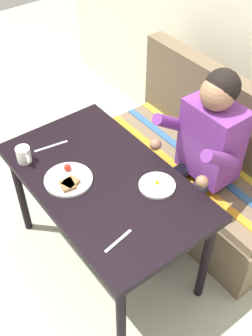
% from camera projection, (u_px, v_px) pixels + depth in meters
% --- Properties ---
extents(ground_plane, '(8.00, 8.00, 0.00)m').
position_uv_depth(ground_plane, '(108.00, 257.00, 2.73)').
color(ground_plane, '#ADB39D').
extents(table, '(1.20, 0.70, 0.73)m').
position_uv_depth(table, '(104.00, 189.00, 2.29)').
color(table, black).
rests_on(table, ground).
extents(couch, '(1.44, 0.56, 1.00)m').
position_uv_depth(couch, '(198.00, 172.00, 2.84)').
color(couch, brown).
rests_on(couch, ground).
extents(person, '(0.45, 0.61, 1.21)m').
position_uv_depth(person, '(202.00, 147.00, 2.40)').
color(person, '#77338F').
rests_on(person, ground).
extents(plate_breakfast, '(0.26, 0.26, 0.05)m').
position_uv_depth(plate_breakfast, '(68.00, 180.00, 2.20)').
color(plate_breakfast, white).
rests_on(plate_breakfast, table).
extents(plate_eggs, '(0.19, 0.19, 0.04)m').
position_uv_depth(plate_eggs, '(157.00, 185.00, 2.18)').
color(plate_eggs, white).
rests_on(plate_eggs, table).
extents(coffee_mug, '(0.12, 0.08, 0.09)m').
position_uv_depth(coffee_mug, '(24.00, 155.00, 2.29)').
color(coffee_mug, white).
rests_on(coffee_mug, table).
extents(fork, '(0.04, 0.17, 0.00)m').
position_uv_depth(fork, '(118.00, 241.00, 1.93)').
color(fork, silver).
rests_on(fork, table).
extents(knife, '(0.05, 0.20, 0.00)m').
position_uv_depth(knife, '(51.00, 146.00, 2.42)').
color(knife, silver).
rests_on(knife, table).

